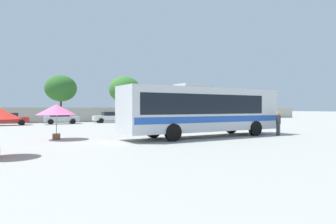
# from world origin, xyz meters

# --- Properties ---
(ground_plane) EXTENTS (300.00, 300.00, 0.00)m
(ground_plane) POSITION_xyz_m (0.00, 10.00, 0.00)
(ground_plane) COLOR #A3A099
(perimeter_wall) EXTENTS (80.00, 0.30, 2.03)m
(perimeter_wall) POSITION_xyz_m (0.00, 25.75, 1.01)
(perimeter_wall) COLOR #B2AD9E
(perimeter_wall) RESTS_ON ground_plane
(coach_bus_silver_blue) EXTENTS (11.84, 3.19, 3.52)m
(coach_bus_silver_blue) POSITION_xyz_m (-0.08, -0.13, 1.88)
(coach_bus_silver_blue) COLOR silver
(coach_bus_silver_blue) RESTS_ON ground_plane
(attendant_by_bus_door) EXTENTS (0.36, 0.36, 1.70)m
(attendant_by_bus_door) POSITION_xyz_m (5.36, -1.73, 0.97)
(attendant_by_bus_door) COLOR #4C4C51
(attendant_by_bus_door) RESTS_ON ground_plane
(vendor_umbrella_secondary_pink) EXTENTS (2.39, 2.39, 2.19)m
(vendor_umbrella_secondary_pink) POSITION_xyz_m (-8.99, 2.79, 1.83)
(vendor_umbrella_secondary_pink) COLOR gray
(vendor_umbrella_secondary_pink) RESTS_ON ground_plane
(parked_car_leftmost_red) EXTENTS (4.26, 2.17, 1.41)m
(parked_car_leftmost_red) POSITION_xyz_m (-11.78, 21.37, 0.76)
(parked_car_leftmost_red) COLOR red
(parked_car_leftmost_red) RESTS_ON ground_plane
(parked_car_second_silver) EXTENTS (4.21, 2.18, 1.40)m
(parked_car_second_silver) POSITION_xyz_m (-6.01, 21.87, 0.75)
(parked_car_second_silver) COLOR #B7BABF
(parked_car_second_silver) RESTS_ON ground_plane
(parked_car_third_white) EXTENTS (4.64, 2.17, 1.46)m
(parked_car_third_white) POSITION_xyz_m (0.43, 22.25, 0.78)
(parked_car_third_white) COLOR silver
(parked_car_third_white) RESTS_ON ground_plane
(parked_car_rightmost_black) EXTENTS (4.60, 2.00, 1.47)m
(parked_car_rightmost_black) POSITION_xyz_m (7.39, 22.01, 0.78)
(parked_car_rightmost_black) COLOR black
(parked_car_rightmost_black) RESTS_ON ground_plane
(roadside_tree_midleft) EXTENTS (4.60, 4.60, 6.84)m
(roadside_tree_midleft) POSITION_xyz_m (-4.88, 29.74, 4.88)
(roadside_tree_midleft) COLOR brown
(roadside_tree_midleft) RESTS_ON ground_plane
(roadside_tree_midright) EXTENTS (4.97, 4.97, 7.02)m
(roadside_tree_midright) POSITION_xyz_m (4.61, 28.43, 4.90)
(roadside_tree_midright) COLOR brown
(roadside_tree_midright) RESTS_ON ground_plane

